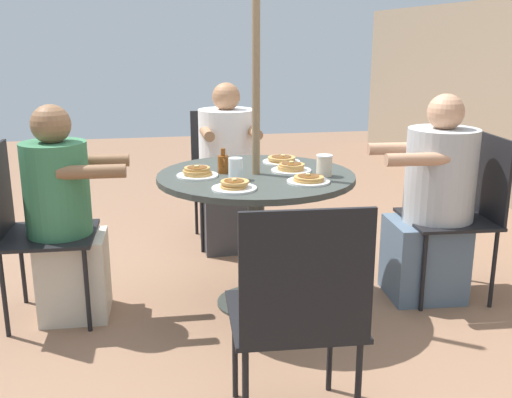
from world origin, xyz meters
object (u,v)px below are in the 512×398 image
(patio_chair_west, at_px, (28,222))
(diner_west, at_px, (65,223))
(patio_chair_south, at_px, (224,167))
(pancake_plate_a, at_px, (234,186))
(drinking_glass_a, at_px, (236,169))
(diner_south, at_px, (228,175))
(pancake_plate_e, at_px, (282,160))
(syrup_bottle, at_px, (223,164))
(patio_chair_north, at_px, (298,308))
(pancake_plate_b, at_px, (308,180))
(patio_chair_east, at_px, (464,206))
(pancake_plate_d, at_px, (291,168))
(coffee_cup, at_px, (324,165))
(diner_east, at_px, (433,209))
(pancake_plate_c, at_px, (197,173))
(patio_table, at_px, (256,194))

(patio_chair_west, bearing_deg, diner_west, 90.00)
(patio_chair_south, xyz_separation_m, patio_chair_west, (1.16, -1.19, 0.00))
(pancake_plate_a, xyz_separation_m, drinking_glass_a, (-0.21, 0.04, 0.04))
(diner_south, height_order, patio_chair_west, diner_south)
(pancake_plate_e, height_order, syrup_bottle, syrup_bottle)
(patio_chair_north, bearing_deg, pancake_plate_b, 76.15)
(diner_south, bearing_deg, patio_chair_east, 137.06)
(patio_chair_north, distance_m, diner_west, 1.56)
(pancake_plate_d, bearing_deg, pancake_plate_e, 179.79)
(diner_west, distance_m, syrup_bottle, 0.89)
(coffee_cup, bearing_deg, patio_chair_west, -95.98)
(pancake_plate_d, bearing_deg, pancake_plate_b, 5.36)
(diner_west, height_order, coffee_cup, diner_west)
(patio_chair_east, relative_size, patio_chair_west, 1.00)
(diner_east, xyz_separation_m, pancake_plate_c, (-0.06, -1.33, 0.25))
(diner_west, bearing_deg, pancake_plate_d, 91.38)
(patio_chair_east, relative_size, pancake_plate_e, 4.30)
(pancake_plate_e, bearing_deg, patio_chair_east, 71.05)
(syrup_bottle, bearing_deg, patio_table, 72.42)
(syrup_bottle, distance_m, drinking_glass_a, 0.17)
(pancake_plate_e, relative_size, drinking_glass_a, 1.94)
(diner_east, bearing_deg, diner_south, 47.35)
(syrup_bottle, height_order, coffee_cup, syrup_bottle)
(pancake_plate_c, relative_size, coffee_cup, 1.94)
(patio_table, xyz_separation_m, coffee_cup, (0.12, 0.35, 0.17))
(pancake_plate_c, height_order, coffee_cup, coffee_cup)
(patio_chair_north, bearing_deg, coffee_cup, 72.33)
(pancake_plate_b, distance_m, pancake_plate_d, 0.27)
(drinking_glass_a, bearing_deg, pancake_plate_e, 138.25)
(patio_chair_south, height_order, drinking_glass_a, patio_chair_south)
(patio_table, distance_m, patio_chair_west, 1.21)
(pancake_plate_a, xyz_separation_m, pancake_plate_b, (-0.07, 0.39, -0.00))
(pancake_plate_b, bearing_deg, pancake_plate_e, -177.27)
(pancake_plate_a, relative_size, pancake_plate_e, 1.00)
(patio_chair_south, relative_size, coffee_cup, 8.35)
(patio_table, height_order, patio_chair_east, patio_chair_east)
(patio_chair_west, bearing_deg, patio_chair_north, 44.40)
(pancake_plate_d, xyz_separation_m, coffee_cup, (0.14, 0.15, 0.04))
(patio_table, distance_m, diner_south, 1.02)
(patio_chair_south, height_order, syrup_bottle, patio_chair_south)
(patio_chair_east, height_order, pancake_plate_d, patio_chair_east)
(pancake_plate_a, relative_size, pancake_plate_c, 1.00)
(patio_chair_north, height_order, pancake_plate_a, patio_chair_north)
(pancake_plate_a, bearing_deg, patio_chair_east, 99.64)
(patio_chair_west, bearing_deg, pancake_plate_a, 72.98)
(pancake_plate_d, bearing_deg, drinking_glass_a, -68.37)
(patio_table, xyz_separation_m, pancake_plate_a, (0.31, -0.17, 0.13))
(patio_chair_west, bearing_deg, patio_table, 90.00)
(patio_chair_south, distance_m, drinking_glass_a, 1.35)
(patio_chair_south, bearing_deg, pancake_plate_d, 99.62)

